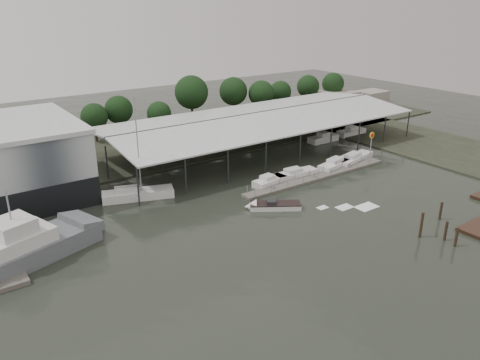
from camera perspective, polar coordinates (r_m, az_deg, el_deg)
ground at (r=57.85m, az=5.67°, el=-5.74°), size 200.00×200.00×0.00m
land_strip_far at (r=91.38m, az=-11.76°, el=4.19°), size 140.00×30.00×0.30m
land_strip_east at (r=96.56m, az=22.36°, el=3.94°), size 20.00×60.00×0.30m
covered_boat_shed at (r=86.41m, az=2.27°, el=7.80°), size 58.24×24.00×6.96m
floating_dock at (r=73.90m, az=9.47°, el=0.37°), size 28.00×2.00×1.40m
shell_fuel_sign at (r=81.30m, az=15.72°, el=4.55°), size 1.10×0.18×5.55m
distant_commercial_buildings at (r=127.42m, az=12.91°, el=9.67°), size 22.00×8.00×4.00m
grey_trawler at (r=54.90m, az=-24.57°, el=-7.43°), size 16.93×9.89×8.84m
white_sailboat at (r=66.91m, az=-12.45°, el=-1.68°), size 10.08×5.64×14.62m
speedboat_underway at (r=62.42m, az=3.73°, el=-3.18°), size 16.37×11.02×2.00m
moored_cruiser_0 at (r=70.19m, az=3.64°, el=-0.15°), size 5.85×2.91×1.70m
moored_cruiser_1 at (r=73.43m, az=6.71°, el=0.72°), size 7.64×2.66×1.70m
moored_cruiser_2 at (r=79.17m, az=11.69°, el=1.95°), size 8.55×3.78×1.70m
moored_cruiser_3 at (r=82.50m, az=13.76°, el=2.56°), size 9.25×4.10×1.70m
mooring_pilings at (r=59.11m, az=25.06°, el=-6.06°), size 6.47×9.92×3.74m
horizon_tree_line at (r=106.99m, az=-1.34°, el=10.33°), size 67.81×10.92×10.91m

